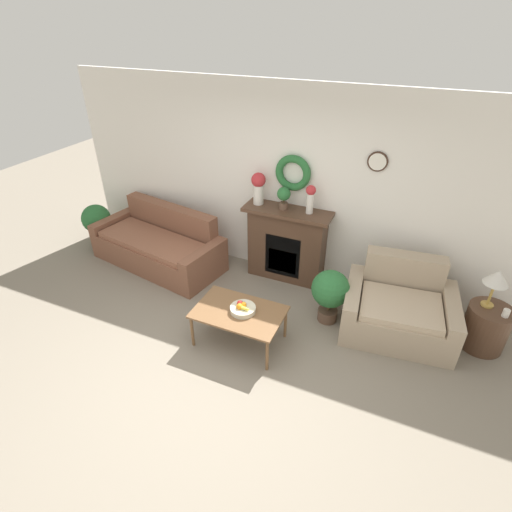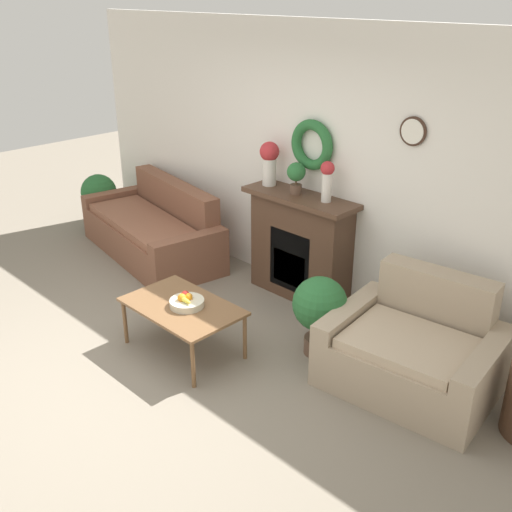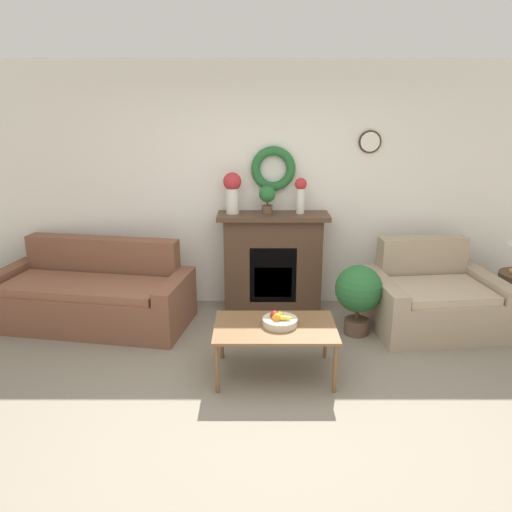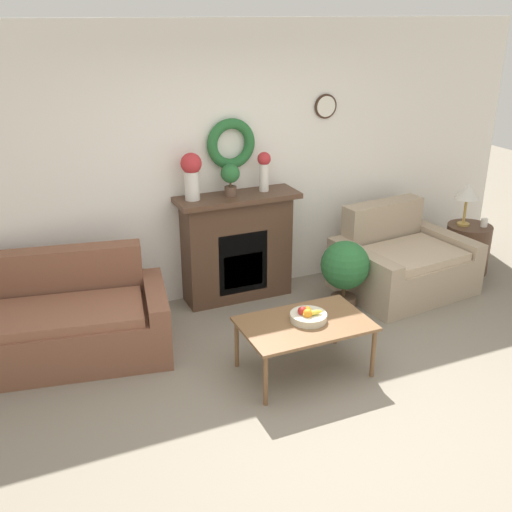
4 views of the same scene
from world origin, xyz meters
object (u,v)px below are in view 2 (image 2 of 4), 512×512
coffee_table (182,309)px  vase_on_mantel_left (269,160)px  couch_left (154,231)px  potted_plant_floor_by_couch (99,195)px  loveseat_right (414,351)px  potted_plant_on_mantel (296,175)px  fruit_bowl (186,302)px  potted_plant_floor_by_loveseat (320,307)px  fireplace (300,246)px  vase_on_mantel_right (327,178)px

coffee_table → vase_on_mantel_left: (-0.42, 1.51, 0.94)m
couch_left → potted_plant_floor_by_couch: (-1.25, 0.05, 0.14)m
coffee_table → loveseat_right: bearing=30.6°
coffee_table → potted_plant_on_mantel: 1.73m
fruit_bowl → vase_on_mantel_left: 1.79m
vase_on_mantel_left → potted_plant_floor_by_loveseat: vase_on_mantel_left is taller
fruit_bowl → potted_plant_floor_by_couch: size_ratio=0.42×
fireplace → coffee_table: bearing=-91.0°
loveseat_right → potted_plant_floor_by_loveseat: bearing=-173.2°
loveseat_right → couch_left: bearing=172.0°
fruit_bowl → vase_on_mantel_right: bearing=79.2°
fireplace → vase_on_mantel_left: (-0.44, 0.01, 0.80)m
vase_on_mantel_left → potted_plant_floor_by_couch: (-2.74, -0.37, -0.92)m
potted_plant_on_mantel → potted_plant_floor_by_loveseat: (0.90, -0.69, -0.84)m
loveseat_right → fruit_bowl: loveseat_right is taller
couch_left → vase_on_mantel_right: bearing=20.7°
vase_on_mantel_left → vase_on_mantel_right: size_ratio=1.15×
vase_on_mantel_right → potted_plant_floor_by_loveseat: vase_on_mantel_right is taller
couch_left → vase_on_mantel_left: 1.87m
vase_on_mantel_right → vase_on_mantel_left: bearing=180.0°
potted_plant_floor_by_couch → fruit_bowl: bearing=-19.4°
fireplace → vase_on_mantel_right: vase_on_mantel_right is taller
vase_on_mantel_right → fireplace: bearing=-178.9°
couch_left → vase_on_mantel_right: 2.49m
fireplace → potted_plant_on_mantel: potted_plant_on_mantel is taller
loveseat_right → vase_on_mantel_left: vase_on_mantel_left is taller
fireplace → couch_left: bearing=-167.8°
vase_on_mantel_left → potted_plant_floor_by_loveseat: 1.72m
vase_on_mantel_right → potted_plant_on_mantel: (-0.36, -0.02, -0.04)m
fruit_bowl → vase_on_mantel_left: vase_on_mantel_left is taller
potted_plant_floor_by_couch → coffee_table: bearing=-19.9°
loveseat_right → fruit_bowl: (-1.64, -0.98, 0.20)m
vase_on_mantel_left → potted_plant_on_mantel: vase_on_mantel_left is taller
potted_plant_floor_by_loveseat → vase_on_mantel_right: bearing=127.2°
fireplace → potted_plant_floor_by_loveseat: size_ratio=1.68×
fireplace → loveseat_right: bearing=-17.3°
couch_left → potted_plant_floor_by_couch: 1.26m
loveseat_right → potted_plant_floor_by_couch: loveseat_right is taller
couch_left → fruit_bowl: bearing=-19.1°
coffee_table → potted_plant_on_mantel: size_ratio=3.30×
coffee_table → couch_left: bearing=150.1°
fireplace → loveseat_right: size_ratio=0.87×
loveseat_right → vase_on_mantel_right: (-1.36, 0.52, 1.03)m
vase_on_mantel_right → potted_plant_floor_by_loveseat: size_ratio=0.54×
fruit_bowl → vase_on_mantel_left: bearing=106.9°
couch_left → vase_on_mantel_right: (2.22, 0.42, 1.03)m
couch_left → fruit_bowl: couch_left is taller
fruit_bowl → potted_plant_on_mantel: (-0.08, 1.48, 0.79)m
loveseat_right → fruit_bowl: bearing=-155.7°
potted_plant_floor_by_couch → potted_plant_on_mantel: bearing=6.5°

